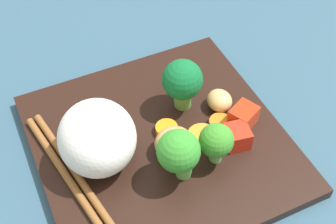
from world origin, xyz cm
name	(u,v)px	position (x,y,z in cm)	size (l,w,h in cm)	color
ground_plane	(161,153)	(0.00, 0.00, -1.00)	(110.00, 110.00, 2.00)	#2E5064
square_plate	(160,144)	(0.00, 0.00, 0.63)	(24.23, 24.23, 1.26)	black
rice_mound	(96,134)	(6.19, -0.44, 4.59)	(7.88, 7.27, 6.66)	white
broccoli_floret_0	(216,141)	(-3.97, 4.18, 4.13)	(3.31, 3.31, 4.76)	#66A152
broccoli_floret_1	(182,151)	(-0.35, 4.57, 4.92)	(4.00, 4.00, 5.95)	#64AF4B
broccoli_floret_2	(182,81)	(-3.84, -3.58, 4.85)	(4.22, 4.22, 6.02)	#619842
carrot_slice_0	(220,123)	(-6.41, 0.51, 1.61)	(2.31, 2.31, 0.72)	orange
carrot_slice_1	(167,129)	(-0.99, -0.79, 1.64)	(2.28, 2.28, 0.77)	orange
carrot_slice_2	(202,137)	(-3.96, 1.40, 1.60)	(3.00, 3.00, 0.68)	orange
pepper_chunk_0	(243,117)	(-8.66, 1.13, 2.35)	(2.64, 2.23, 2.19)	red
pepper_chunk_1	(237,136)	(-6.90, 3.18, 2.33)	(2.39, 2.26, 2.14)	red
chicken_piece_0	(174,143)	(-0.75, 1.75, 2.54)	(3.87, 3.68, 2.56)	tan
chicken_piece_1	(220,101)	(-7.44, -1.85, 2.25)	(2.93, 2.59, 1.99)	tan
chopstick_pair	(83,192)	(8.85, 3.19, 1.61)	(6.44, 21.18, 0.72)	brown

